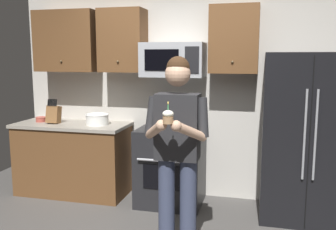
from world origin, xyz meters
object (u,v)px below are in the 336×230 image
(bowl_large_white, at_px, (97,119))
(person, at_px, (177,144))
(bowl_small_colored, at_px, (41,119))
(microwave, at_px, (173,60))
(cupcake, at_px, (168,117))
(refrigerator, at_px, (305,137))
(oven_range, at_px, (171,166))
(knife_block, at_px, (54,114))

(bowl_large_white, distance_m, person, 1.68)
(bowl_large_white, xyz_separation_m, bowl_small_colored, (-0.80, 0.02, -0.04))
(microwave, relative_size, person, 0.42)
(person, height_order, cupcake, person)
(microwave, xyz_separation_m, refrigerator, (1.50, -0.16, -0.82))
(oven_range, distance_m, refrigerator, 1.56)
(refrigerator, bearing_deg, microwave, 173.97)
(oven_range, xyz_separation_m, bowl_small_colored, (-1.75, 0.03, 0.49))
(refrigerator, height_order, bowl_small_colored, refrigerator)
(bowl_large_white, bearing_deg, bowl_small_colored, 178.80)
(oven_range, xyz_separation_m, cupcake, (0.32, -1.41, 0.83))
(oven_range, distance_m, cupcake, 1.67)
(refrigerator, xyz_separation_m, bowl_large_white, (-2.45, 0.05, 0.09))
(cupcake, bearing_deg, bowl_large_white, 131.70)
(microwave, xyz_separation_m, bowl_small_colored, (-1.75, -0.09, -0.77))
(refrigerator, relative_size, bowl_large_white, 6.20)
(microwave, bearing_deg, bowl_large_white, -173.53)
(cupcake, bearing_deg, oven_range, 102.87)
(oven_range, bearing_deg, microwave, 89.98)
(oven_range, height_order, knife_block, knife_block)
(bowl_small_colored, distance_m, cupcake, 2.55)
(bowl_large_white, relative_size, bowl_small_colored, 2.15)
(bowl_small_colored, xyz_separation_m, person, (2.07, -1.11, 0.04))
(bowl_large_white, bearing_deg, refrigerator, -1.20)
(microwave, distance_m, person, 1.44)
(knife_block, relative_size, cupcake, 1.84)
(oven_range, distance_m, bowl_small_colored, 1.82)
(bowl_large_white, height_order, cupcake, cupcake)
(refrigerator, distance_m, person, 1.58)
(person, bearing_deg, refrigerator, 41.60)
(oven_range, height_order, bowl_large_white, bowl_large_white)
(microwave, bearing_deg, person, -74.98)
(microwave, height_order, cupcake, microwave)
(bowl_large_white, distance_m, cupcake, 1.93)
(oven_range, distance_m, bowl_large_white, 1.08)
(oven_range, relative_size, person, 0.53)
(oven_range, relative_size, knife_block, 2.91)
(microwave, xyz_separation_m, cupcake, (0.32, -1.53, -0.43))
(knife_block, distance_m, bowl_small_colored, 0.25)
(bowl_large_white, relative_size, cupcake, 1.67)
(oven_range, height_order, person, person)
(knife_block, height_order, cupcake, cupcake)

